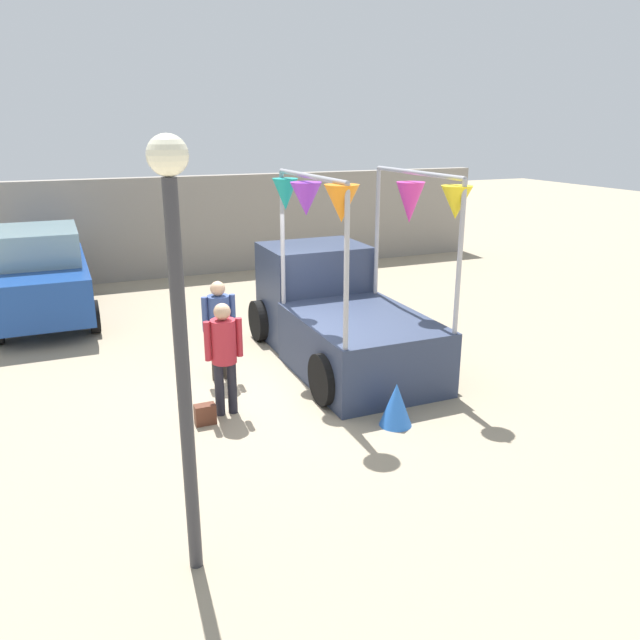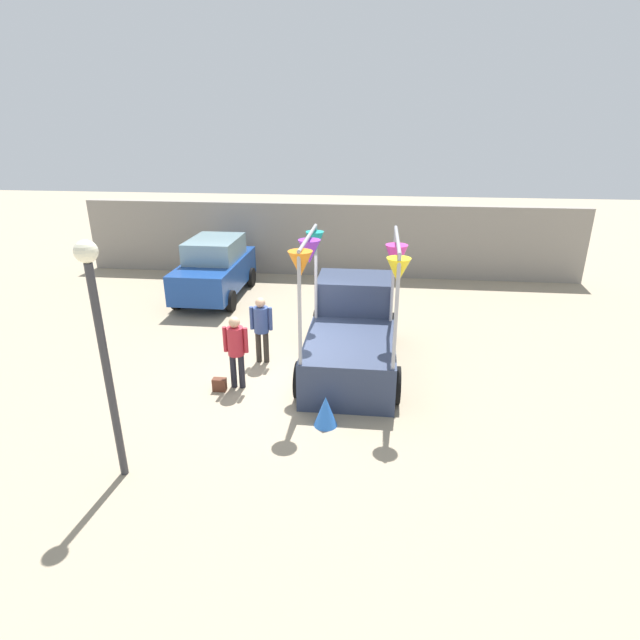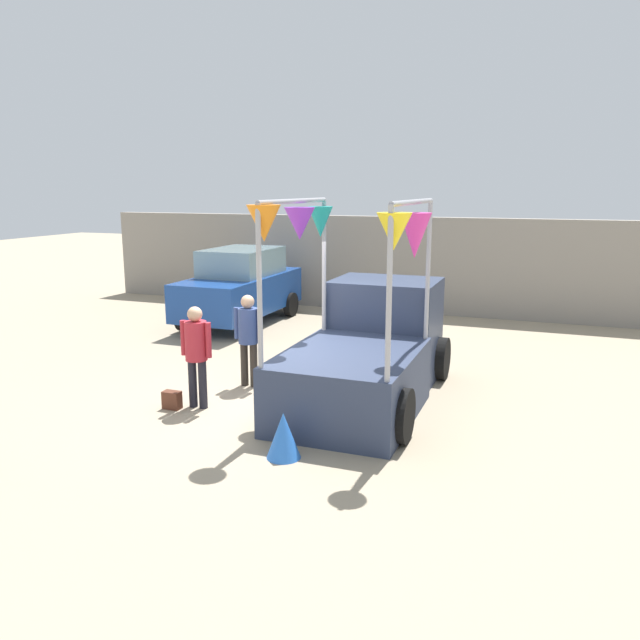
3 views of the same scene
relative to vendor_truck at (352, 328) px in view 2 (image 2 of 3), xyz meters
name	(u,v)px [view 2 (image 2 of 3)]	position (x,y,z in m)	size (l,w,h in m)	color
ground_plane	(290,379)	(-1.30, -1.01, -0.86)	(60.00, 60.00, 0.00)	gray
vendor_truck	(352,328)	(0.00, 0.00, 0.00)	(2.37, 4.10, 3.21)	#2D3851
parked_car	(215,268)	(-4.61, 4.29, 0.09)	(1.88, 4.00, 1.88)	navy
person_customer	(236,346)	(-2.34, -1.49, 0.11)	(0.53, 0.34, 1.60)	black
person_vendor	(261,324)	(-2.08, -0.24, 0.10)	(0.53, 0.34, 1.60)	#2D2823
handbag	(220,385)	(-2.69, -1.69, -0.72)	(0.28, 0.16, 0.28)	#592D1E
street_lamp	(100,331)	(-3.41, -4.47, 1.64)	(0.32, 0.32, 3.82)	#333338
brick_boundary_wall	(327,240)	(-1.30, 7.23, 0.44)	(18.00, 0.36, 2.60)	gray
folded_kite_bundle_azure	(326,411)	(-0.33, -2.73, -0.56)	(0.44, 0.44, 0.60)	blue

